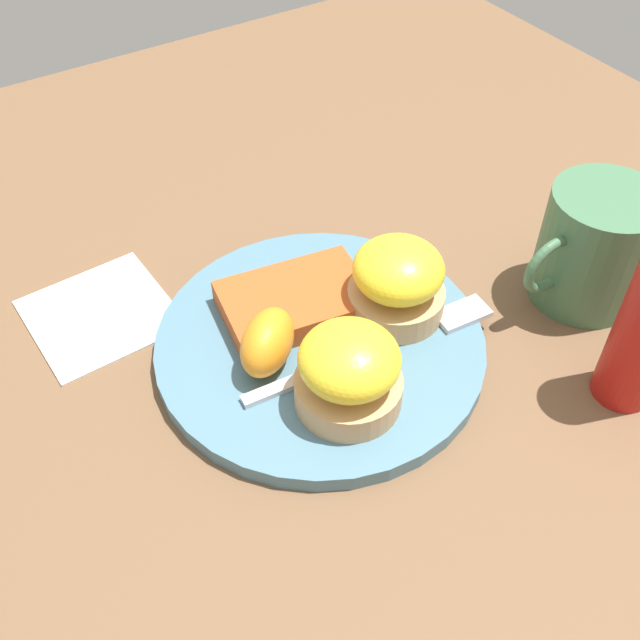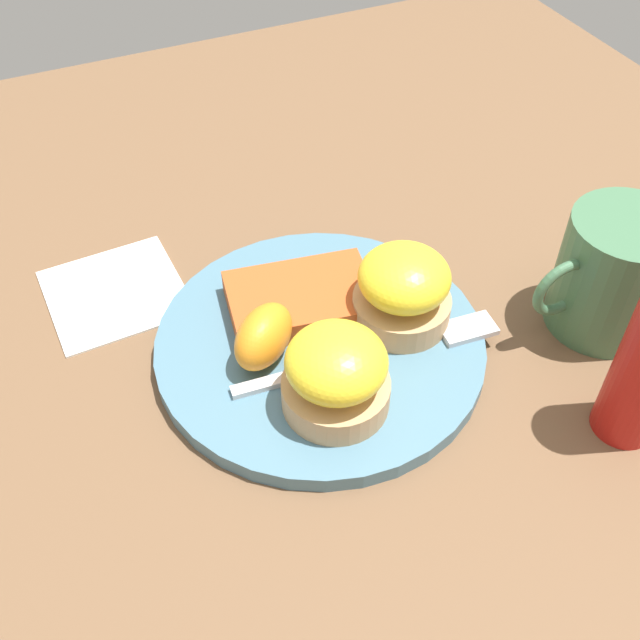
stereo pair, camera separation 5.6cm
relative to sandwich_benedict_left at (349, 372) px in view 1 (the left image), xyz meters
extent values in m
plane|color=brown|center=(-0.02, -0.06, -0.05)|extent=(1.10, 1.10, 0.00)
cylinder|color=slate|center=(-0.02, -0.06, -0.04)|extent=(0.26, 0.26, 0.01)
cylinder|color=tan|center=(0.00, 0.00, -0.02)|extent=(0.08, 0.08, 0.02)
ellipsoid|color=yellow|center=(0.00, 0.00, 0.01)|extent=(0.07, 0.07, 0.04)
cylinder|color=tan|center=(-0.08, -0.06, -0.02)|extent=(0.08, 0.08, 0.02)
ellipsoid|color=yellow|center=(-0.08, -0.06, 0.01)|extent=(0.07, 0.07, 0.04)
cube|color=#B94F21|center=(-0.02, -0.10, -0.02)|extent=(0.13, 0.09, 0.02)
ellipsoid|color=orange|center=(0.03, -0.06, -0.01)|extent=(0.07, 0.07, 0.04)
cube|color=silver|center=(0.01, -0.03, -0.03)|extent=(0.11, 0.02, 0.00)
cube|color=silver|center=(-0.12, -0.02, -0.03)|extent=(0.05, 0.03, 0.00)
cylinder|color=#42704C|center=(-0.24, 0.00, 0.00)|extent=(0.09, 0.09, 0.10)
torus|color=#42704C|center=(-0.19, 0.00, 0.01)|extent=(0.05, 0.01, 0.05)
cube|color=white|center=(0.12, -0.19, -0.04)|extent=(0.11, 0.11, 0.00)
camera|label=1|loc=(0.20, 0.27, 0.39)|focal=42.00mm
camera|label=2|loc=(0.15, 0.30, 0.39)|focal=42.00mm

